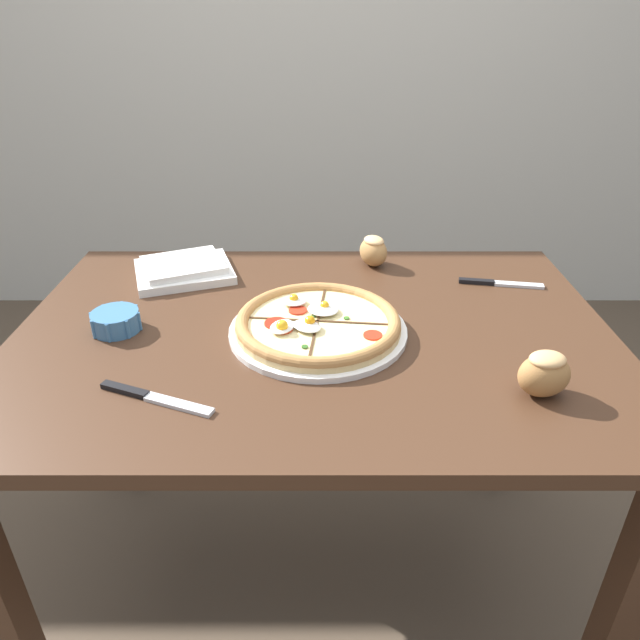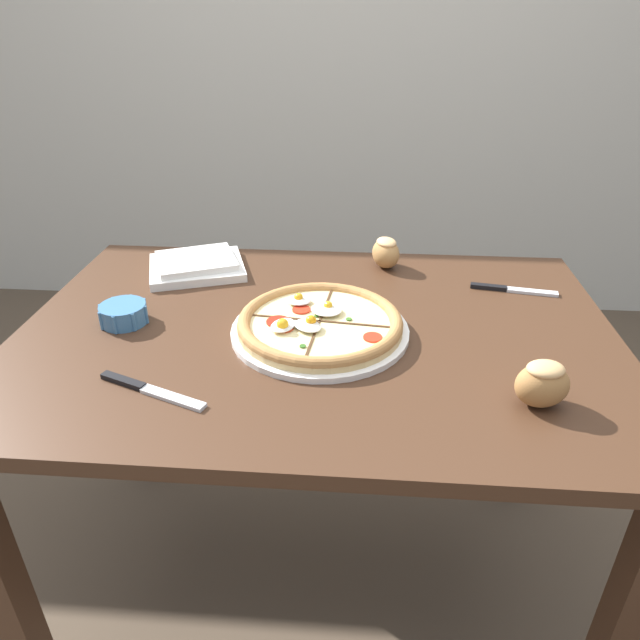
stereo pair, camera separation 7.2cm
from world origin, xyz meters
name	(u,v)px [view 1 (the left image)]	position (x,y,z in m)	size (l,w,h in m)	color
ground_plane	(317,577)	(0.00, 0.00, 0.00)	(12.00, 12.00, 0.00)	brown
wall_back	(320,18)	(0.00, 1.67, 1.30)	(10.00, 0.06, 2.60)	beige
dining_table	(316,376)	(0.00, 0.00, 0.66)	(1.21, 0.83, 0.77)	#422819
pizza	(320,324)	(0.01, -0.02, 0.79)	(0.36, 0.36, 0.05)	white
ramekin_bowl	(118,320)	(-0.40, -0.01, 0.79)	(0.10, 0.10, 0.04)	teal
napkin_folded	(186,269)	(-0.32, 0.26, 0.79)	(0.27, 0.25, 0.04)	silver
bread_piece_near	(375,250)	(0.15, 0.32, 0.81)	(0.09, 0.10, 0.08)	#B27F47
bread_piece_mid	(547,374)	(0.39, -0.22, 0.81)	(0.10, 0.08, 0.08)	#A3703D
knife_main	(502,284)	(0.43, 0.21, 0.78)	(0.19, 0.05, 0.01)	silver
knife_spare	(156,397)	(-0.26, -0.24, 0.78)	(0.21, 0.10, 0.01)	silver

